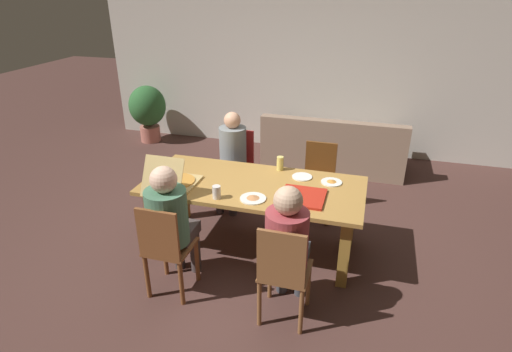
# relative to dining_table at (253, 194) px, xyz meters

# --- Properties ---
(ground_plane) EXTENTS (20.00, 20.00, 0.00)m
(ground_plane) POSITION_rel_dining_table_xyz_m (0.00, 0.00, -0.64)
(ground_plane) COLOR #4A2E29
(back_wall) EXTENTS (6.90, 0.12, 2.78)m
(back_wall) POSITION_rel_dining_table_xyz_m (0.00, 3.10, 0.75)
(back_wall) COLOR beige
(back_wall) RESTS_ON ground
(dining_table) EXTENTS (2.19, 0.98, 0.75)m
(dining_table) POSITION_rel_dining_table_xyz_m (0.00, 0.00, 0.00)
(dining_table) COLOR #AE7E3C
(dining_table) RESTS_ON ground
(chair_0) EXTENTS (0.39, 0.40, 0.94)m
(chair_0) POSITION_rel_dining_table_xyz_m (0.53, -0.97, -0.11)
(chair_0) COLOR brown
(chair_0) RESTS_ON ground
(person_0) EXTENTS (0.34, 0.51, 1.22)m
(person_0) POSITION_rel_dining_table_xyz_m (0.53, -0.84, 0.08)
(person_0) COLOR #3C3F46
(person_0) RESTS_ON ground
(chair_1) EXTENTS (0.43, 0.40, 0.92)m
(chair_1) POSITION_rel_dining_table_xyz_m (-0.51, 0.96, -0.13)
(chair_1) COLOR #AC2524
(chair_1) RESTS_ON ground
(person_1) EXTENTS (0.33, 0.51, 1.19)m
(person_1) POSITION_rel_dining_table_xyz_m (-0.51, 0.82, 0.07)
(person_1) COLOR #3B353D
(person_1) RESTS_ON ground
(chair_2) EXTENTS (0.39, 0.39, 0.92)m
(chair_2) POSITION_rel_dining_table_xyz_m (-0.51, -0.92, -0.14)
(chair_2) COLOR brown
(chair_2) RESTS_ON ground
(person_2) EXTENTS (0.35, 0.53, 1.23)m
(person_2) POSITION_rel_dining_table_xyz_m (-0.51, -0.79, 0.09)
(person_2) COLOR #443938
(person_2) RESTS_ON ground
(chair_3) EXTENTS (0.39, 0.46, 0.86)m
(chair_3) POSITION_rel_dining_table_xyz_m (0.53, 0.93, -0.18)
(chair_3) COLOR brown
(chair_3) RESTS_ON ground
(pizza_box_0) EXTENTS (0.39, 0.59, 0.37)m
(pizza_box_0) POSITION_rel_dining_table_xyz_m (-0.73, -0.25, 0.16)
(pizza_box_0) COLOR tan
(pizza_box_0) RESTS_ON dining_table
(pizza_box_1) EXTENTS (0.41, 0.41, 0.02)m
(pizza_box_1) POSITION_rel_dining_table_xyz_m (0.53, -0.15, 0.12)
(pizza_box_1) COLOR #B52516
(pizza_box_1) RESTS_ON dining_table
(plate_0) EXTENTS (0.21, 0.21, 0.03)m
(plate_0) POSITION_rel_dining_table_xyz_m (0.75, 0.24, 0.12)
(plate_0) COLOR white
(plate_0) RESTS_ON dining_table
(plate_1) EXTENTS (0.24, 0.24, 0.03)m
(plate_1) POSITION_rel_dining_table_xyz_m (0.09, -0.30, 0.12)
(plate_1) COLOR white
(plate_1) RESTS_ON dining_table
(plate_2) EXTENTS (0.21, 0.21, 0.01)m
(plate_2) POSITION_rel_dining_table_xyz_m (0.44, 0.29, 0.12)
(plate_2) COLOR white
(plate_2) RESTS_ON dining_table
(drinking_glass_0) EXTENTS (0.07, 0.07, 0.15)m
(drinking_glass_0) POSITION_rel_dining_table_xyz_m (0.18, 0.41, 0.19)
(drinking_glass_0) COLOR #DECD67
(drinking_glass_0) RESTS_ON dining_table
(drinking_glass_1) EXTENTS (0.08, 0.08, 0.13)m
(drinking_glass_1) POSITION_rel_dining_table_xyz_m (-0.24, -0.38, 0.17)
(drinking_glass_1) COLOR silver
(drinking_glass_1) RESTS_ON dining_table
(couch) EXTENTS (2.07, 0.87, 0.82)m
(couch) POSITION_rel_dining_table_xyz_m (0.56, 2.36, -0.35)
(couch) COLOR #8F745F
(couch) RESTS_ON ground
(potted_plant) EXTENTS (0.62, 0.62, 0.98)m
(potted_plant) POSITION_rel_dining_table_xyz_m (-2.67, 2.61, -0.05)
(potted_plant) COLOR #B86A5B
(potted_plant) RESTS_ON ground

